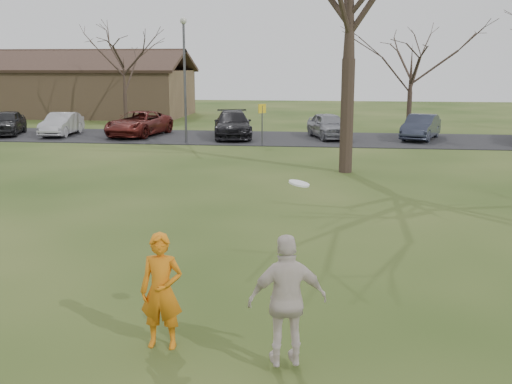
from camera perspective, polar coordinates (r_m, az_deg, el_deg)
ground at (r=8.81m, az=-3.43°, el=-15.11°), size 120.00×120.00×0.00m
parking_strip at (r=32.97m, az=4.66°, el=5.05°), size 62.00×6.50×0.04m
player_defender at (r=8.79m, az=-8.93°, el=-9.25°), size 0.62×0.41×1.69m
car_0 at (r=37.30m, az=-22.56°, el=6.09°), size 2.74×4.38×1.39m
car_1 at (r=35.95m, az=-17.93°, el=6.14°), size 1.62×3.95×1.27m
car_2 at (r=34.68m, az=-11.03°, el=6.39°), size 3.03×5.24×1.37m
car_3 at (r=33.21m, az=-2.23°, el=6.40°), size 2.87×5.19×1.42m
car_4 at (r=33.17m, az=6.89°, el=6.27°), size 2.79×4.33×1.37m
car_5 at (r=33.57m, az=15.34°, el=5.96°), size 2.64×4.25×1.32m
catching_play at (r=7.99m, az=3.00°, el=-10.19°), size 1.12×0.69×2.45m
building at (r=50.54m, az=-18.12°, el=9.10°), size 20.60×8.50×5.14m
lamp_post at (r=31.11m, az=-6.79°, el=11.88°), size 0.34×0.34×6.27m
sign_yellow at (r=30.01m, az=0.58°, el=7.14°), size 0.35×0.35×2.08m
small_tree_row at (r=37.86m, az=11.92°, el=11.61°), size 55.00×5.90×8.50m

